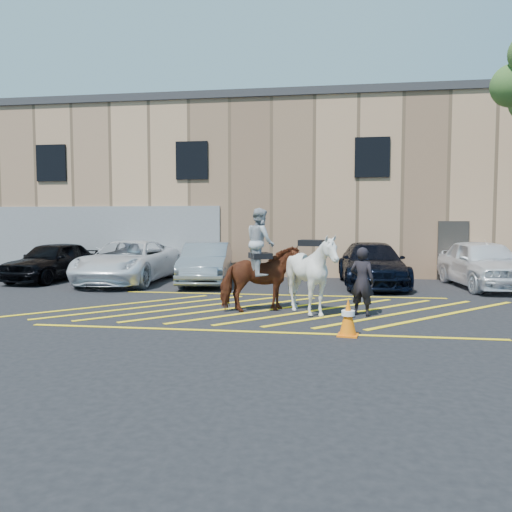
# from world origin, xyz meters

# --- Properties ---
(ground) EXTENTS (90.00, 90.00, 0.00)m
(ground) POSITION_xyz_m (0.00, 0.00, 0.00)
(ground) COLOR black
(ground) RESTS_ON ground
(car_black_suv) EXTENTS (2.19, 4.42, 1.45)m
(car_black_suv) POSITION_xyz_m (-8.67, 4.62, 0.72)
(car_black_suv) COLOR black
(car_black_suv) RESTS_ON ground
(car_white_pickup) EXTENTS (2.52, 5.45, 1.51)m
(car_white_pickup) POSITION_xyz_m (-5.65, 4.44, 0.76)
(car_white_pickup) COLOR white
(car_white_pickup) RESTS_ON ground
(car_silver_sedan) EXTENTS (2.07, 4.54, 1.45)m
(car_silver_sedan) POSITION_xyz_m (-2.83, 4.52, 0.72)
(car_silver_sedan) COLOR gray
(car_silver_sedan) RESTS_ON ground
(car_blue_suv) EXTENTS (2.28, 5.08, 1.45)m
(car_blue_suv) POSITION_xyz_m (2.87, 4.90, 0.72)
(car_blue_suv) COLOR black
(car_blue_suv) RESTS_ON ground
(car_white_suv) EXTENTS (2.31, 4.86, 1.61)m
(car_white_suv) POSITION_xyz_m (6.45, 4.81, 0.80)
(car_white_suv) COLOR white
(car_white_suv) RESTS_ON ground
(handler) EXTENTS (0.69, 0.59, 1.60)m
(handler) POSITION_xyz_m (2.18, -0.73, 0.80)
(handler) COLOR black
(handler) RESTS_ON ground
(warehouse) EXTENTS (32.42, 10.20, 7.30)m
(warehouse) POSITION_xyz_m (-0.01, 11.99, 3.65)
(warehouse) COLOR tan
(warehouse) RESTS_ON ground
(hatching_zone) EXTENTS (12.60, 5.12, 0.01)m
(hatching_zone) POSITION_xyz_m (-0.00, -0.30, 0.01)
(hatching_zone) COLOR yellow
(hatching_zone) RESTS_ON ground
(mounted_bay) EXTENTS (2.09, 1.57, 2.51)m
(mounted_bay) POSITION_xyz_m (-0.23, -0.55, 1.01)
(mounted_bay) COLOR #5D2D16
(mounted_bay) RESTS_ON ground
(saddled_white) EXTENTS (1.81, 1.97, 1.90)m
(saddled_white) POSITION_xyz_m (1.02, -0.85, 0.96)
(saddled_white) COLOR silver
(saddled_white) RESTS_ON ground
(traffic_cone) EXTENTS (0.43, 0.43, 0.73)m
(traffic_cone) POSITION_xyz_m (1.79, -2.87, 0.37)
(traffic_cone) COLOR orange
(traffic_cone) RESTS_ON ground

